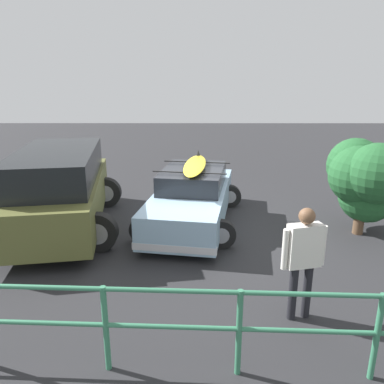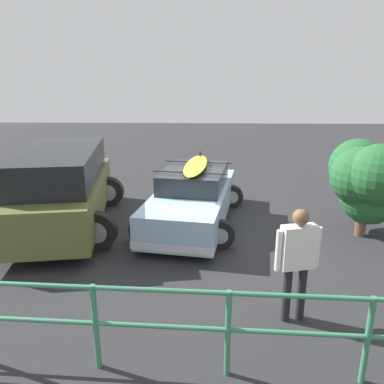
% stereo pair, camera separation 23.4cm
% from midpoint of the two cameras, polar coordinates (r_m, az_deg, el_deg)
% --- Properties ---
extents(ground_plane, '(44.00, 44.00, 0.02)m').
position_cam_midpoint_polar(ground_plane, '(8.71, 0.45, -5.66)').
color(ground_plane, '#28282B').
rests_on(ground_plane, ground).
extents(sedan_car, '(2.63, 4.46, 1.58)m').
position_cam_midpoint_polar(sedan_car, '(8.89, -0.70, -0.84)').
color(sedan_car, '#8CADC6').
rests_on(sedan_car, ground).
extents(suv_car, '(3.06, 4.95, 1.83)m').
position_cam_midpoint_polar(suv_car, '(9.03, -20.22, 0.50)').
color(suv_car, brown).
rests_on(suv_car, ground).
extents(person_bystander, '(0.64, 0.29, 1.67)m').
position_cam_midpoint_polar(person_bystander, '(5.41, 15.42, -9.11)').
color(person_bystander, black).
rests_on(person_bystander, ground).
extents(railing_fence, '(9.24, 0.49, 1.10)m').
position_cam_midpoint_polar(railing_fence, '(4.62, -14.62, -17.82)').
color(railing_fence, '#387F5B').
rests_on(railing_fence, ground).
extents(bush_near_left, '(1.53, 2.02, 2.09)m').
position_cam_midpoint_polar(bush_near_left, '(8.92, 24.10, 2.09)').
color(bush_near_left, brown).
rests_on(bush_near_left, ground).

